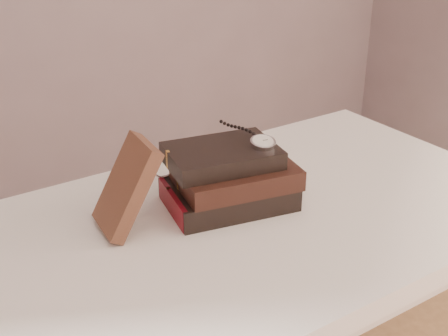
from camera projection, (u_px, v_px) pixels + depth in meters
table at (259, 253)px, 1.14m from camera, size 1.00×0.60×0.75m
book_stack at (229, 178)px, 1.10m from camera, size 0.25×0.20×0.11m
journal at (126, 187)px, 1.01m from camera, size 0.11×0.11×0.16m
pocket_watch at (260, 141)px, 1.08m from camera, size 0.05×0.15×0.02m
eyeglasses at (174, 163)px, 1.13m from camera, size 0.11×0.12×0.04m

